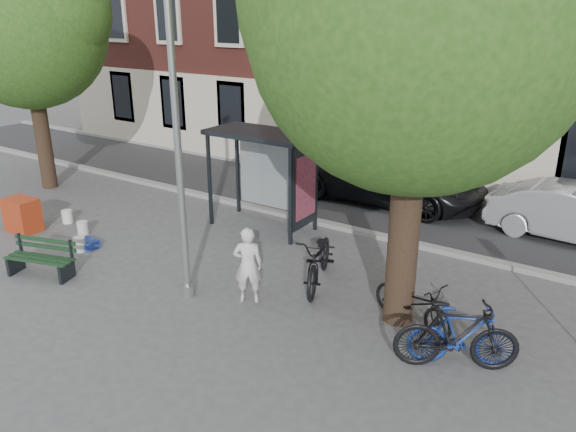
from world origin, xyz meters
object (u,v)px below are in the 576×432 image
(bike_a, at_px, (413,302))
(bike_b, at_px, (463,336))
(lamppost, at_px, (179,165))
(bike_d, at_px, (457,336))
(bus_shelter, at_px, (276,159))
(bike_c, at_px, (320,259))
(bench, at_px, (41,260))
(red_stand, at_px, (22,215))
(car_dark, at_px, (391,176))
(painter, at_px, (248,265))

(bike_a, distance_m, bike_b, 1.37)
(lamppost, xyz_separation_m, bike_d, (5.39, 0.58, -2.18))
(bike_a, height_order, bike_d, bike_d)
(bus_shelter, distance_m, bike_c, 3.66)
(bike_c, bearing_deg, bike_b, -39.68)
(bench, height_order, red_stand, red_stand)
(car_dark, height_order, red_stand, car_dark)
(bench, bearing_deg, bus_shelter, 45.54)
(bus_shelter, distance_m, red_stand, 6.89)
(bus_shelter, relative_size, bike_b, 1.59)
(bench, relative_size, bike_d, 0.81)
(bike_c, bearing_deg, bench, -170.77)
(lamppost, bearing_deg, bike_a, 18.87)
(car_dark, bearing_deg, bench, 155.13)
(bike_d, bearing_deg, bench, 73.13)
(bike_c, bearing_deg, lamppost, -156.58)
(bike_a, height_order, car_dark, car_dark)
(bench, relative_size, bike_c, 0.73)
(bike_d, distance_m, red_stand, 11.51)
(car_dark, bearing_deg, bus_shelter, 158.23)
(lamppost, distance_m, bike_d, 5.84)
(bus_shelter, distance_m, bike_d, 7.08)
(lamppost, xyz_separation_m, bench, (-3.32, -1.10, -2.41))
(bike_d, relative_size, red_stand, 2.25)
(painter, height_order, bike_d, painter)
(bike_b, distance_m, red_stand, 11.57)
(bus_shelter, distance_m, painter, 4.19)
(bike_d, xyz_separation_m, red_stand, (-11.50, -0.35, -0.16))
(bike_c, bearing_deg, car_dark, 79.67)
(bench, xyz_separation_m, bike_d, (8.71, 1.68, 0.24))
(painter, xyz_separation_m, bike_d, (4.19, 0.08, -0.19))
(bike_a, xyz_separation_m, car_dark, (-3.33, 6.47, 0.32))
(painter, xyz_separation_m, car_dark, (-0.24, 7.44, -0.01))
(bench, height_order, bike_d, bike_d)
(bike_c, bearing_deg, painter, -140.06)
(bus_shelter, xyz_separation_m, car_dark, (1.57, 3.83, -1.13))
(bike_d, relative_size, car_dark, 0.36)
(bench, distance_m, bike_c, 6.14)
(bus_shelter, xyz_separation_m, bike_b, (6.05, -3.38, -1.38))
(lamppost, height_order, car_dark, lamppost)
(lamppost, bearing_deg, bike_d, 6.13)
(bike_c, bearing_deg, bike_d, -42.12)
(painter, distance_m, bike_a, 3.25)
(bench, bearing_deg, lamppost, 1.37)
(bike_b, bearing_deg, painter, 66.44)
(bike_a, distance_m, red_stand, 10.48)
(bike_d, bearing_deg, bike_b, -50.02)
(bike_a, bearing_deg, bike_b, -104.03)
(lamppost, bearing_deg, bus_shelter, 98.43)
(painter, xyz_separation_m, bike_a, (3.09, 0.97, -0.32))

